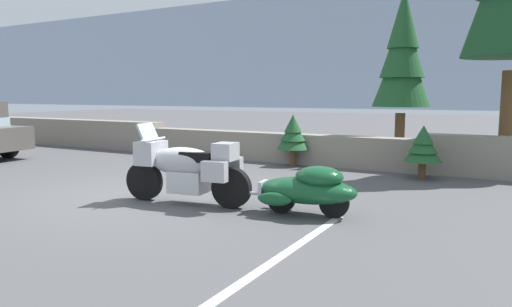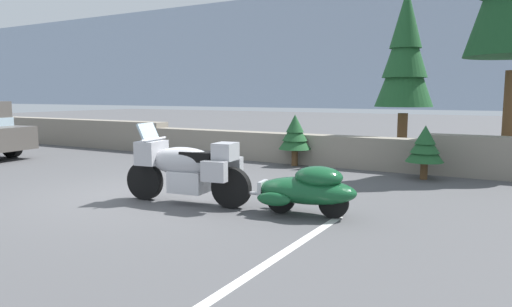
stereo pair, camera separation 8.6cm
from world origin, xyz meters
The scene contains 9 objects.
ground_plane centered at (0.00, 0.00, 0.00)m, with size 80.00×80.00×0.00m, color #4C4C4F.
stone_guard_wall centered at (-0.34, 5.07, 0.45)m, with size 24.00×0.57×0.95m.
distant_ridgeline centered at (0.00, 95.04, 8.00)m, with size 240.00×80.00×16.00m, color #99A8BF.
touring_motorcycle centered at (1.06, -0.14, 0.62)m, with size 2.31×0.93×1.33m.
car_shaped_trailer centered at (3.14, 0.15, 0.41)m, with size 2.23×0.92×0.76m.
pine_tree_secondary centered at (3.07, 6.57, 2.88)m, with size 1.51×1.51×4.60m.
pine_sapling_near centered at (4.08, 4.22, 0.73)m, with size 0.80×0.80×1.17m.
pine_sapling_farther centered at (0.82, 4.61, 0.82)m, with size 0.83×0.83×1.32m.
parking_stripe_marker centered at (3.59, -1.50, 0.00)m, with size 0.12×3.60×0.01m, color silver.
Camera 2 is at (5.90, -6.20, 1.80)m, focal length 32.78 mm.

